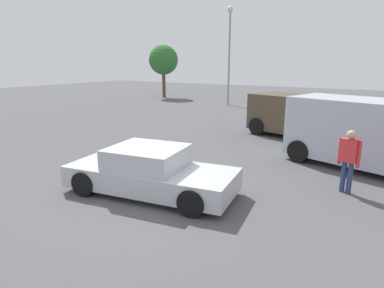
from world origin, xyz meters
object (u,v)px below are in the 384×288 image
at_px(pedestrian, 349,156).
at_px(dog, 149,154).
at_px(suv_dark, 302,115).
at_px(sedan_foreground, 150,172).
at_px(light_post_near, 230,41).
at_px(van_white, 378,133).

bearing_deg(pedestrian, dog, -69.03).
xyz_separation_m(dog, suv_dark, (3.46, 6.53, 0.78)).
bearing_deg(sedan_foreground, light_post_near, 100.87).
bearing_deg(light_post_near, pedestrian, -54.37).
distance_m(dog, suv_dark, 7.43).
xyz_separation_m(van_white, pedestrian, (-0.50, -2.48, -0.20)).
distance_m(sedan_foreground, van_white, 7.14).
height_order(suv_dark, light_post_near, light_post_near).
relative_size(van_white, suv_dark, 1.15).
relative_size(sedan_foreground, van_white, 0.81).
bearing_deg(van_white, suv_dark, 148.47).
bearing_deg(dog, sedan_foreground, -122.20).
relative_size(dog, van_white, 0.11).
height_order(sedan_foreground, suv_dark, suv_dark).
xyz_separation_m(suv_dark, pedestrian, (2.67, -5.95, -0.04)).
distance_m(van_white, light_post_near, 17.06).
distance_m(dog, pedestrian, 6.20).
height_order(sedan_foreground, pedestrian, pedestrian).
distance_m(sedan_foreground, dog, 2.83).
height_order(dog, light_post_near, light_post_near).
distance_m(pedestrian, light_post_near, 18.68).
bearing_deg(suv_dark, van_white, -32.12).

